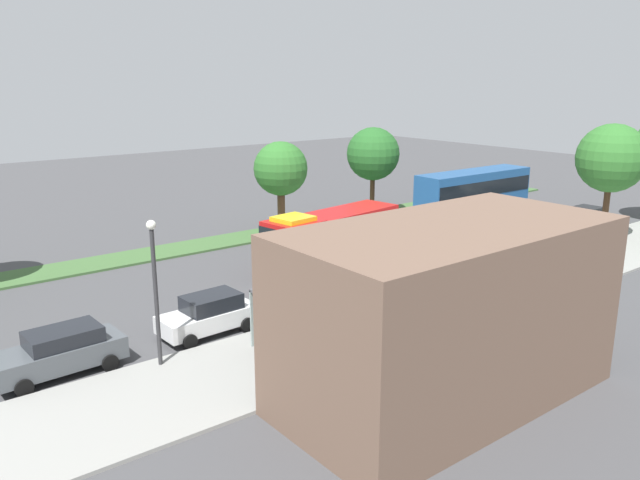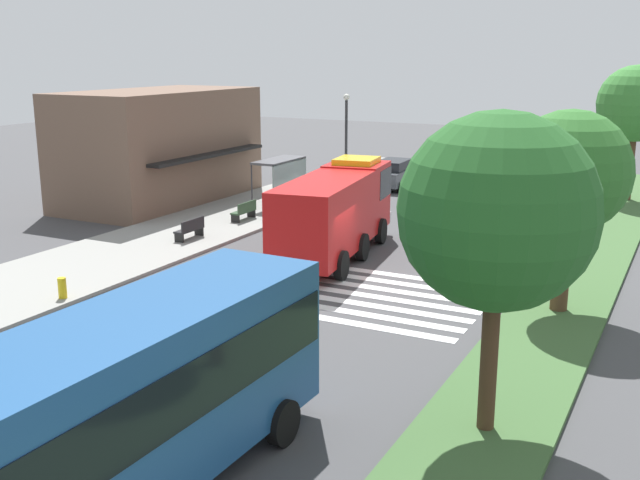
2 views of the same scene
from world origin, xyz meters
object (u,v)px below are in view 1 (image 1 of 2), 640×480
at_px(bench_near_shelter, 362,307).
at_px(fire_hydrant, 512,256).
at_px(parked_car_west, 583,219).
at_px(transit_bus, 473,190).
at_px(fire_truck, 329,238).
at_px(bench_west_of_shelter, 428,288).
at_px(sidewalk_tree_west, 612,158).
at_px(bus_stop_shelter, 291,299).
at_px(street_lamp, 155,280).
at_px(median_tree_far_west, 373,154).
at_px(parked_car_mid, 209,314).
at_px(parked_car_east, 60,351).
at_px(median_tree_west, 281,169).

relative_size(bench_near_shelter, fire_hydrant, 2.29).
xyz_separation_m(parked_car_west, transit_bus, (2.17, -8.16, 1.25)).
xyz_separation_m(fire_truck, bench_west_of_shelter, (-0.97, 6.67, -1.39)).
xyz_separation_m(sidewalk_tree_west, fire_hydrant, (9.43, -0.50, -5.09)).
xyz_separation_m(bus_stop_shelter, bench_west_of_shelter, (-8.37, -0.03, -1.30)).
height_order(parked_car_west, bus_stop_shelter, bus_stop_shelter).
height_order(street_lamp, median_tree_far_west, median_tree_far_west).
height_order(bus_stop_shelter, sidewalk_tree_west, sidewalk_tree_west).
xyz_separation_m(fire_truck, parked_car_mid, (9.68, 3.80, -1.10)).
bearing_deg(bench_near_shelter, parked_car_east, -12.93).
xyz_separation_m(bench_west_of_shelter, street_lamp, (13.72, -1.06, 2.92)).
height_order(parked_car_east, bus_stop_shelter, bus_stop_shelter).
bearing_deg(bench_near_shelter, transit_bus, -152.91).
distance_m(bench_west_of_shelter, median_tree_far_west, 19.95).
distance_m(bench_near_shelter, sidewalk_tree_west, 22.97).
bearing_deg(median_tree_west, bench_west_of_shelter, 82.02).
distance_m(bus_stop_shelter, street_lamp, 5.69).
bearing_deg(fire_truck, bus_stop_shelter, 33.94).
xyz_separation_m(parked_car_east, fire_hydrant, (-25.46, 1.70, -0.41)).
bearing_deg(fire_hydrant, parked_car_east, -3.82).
bearing_deg(bench_near_shelter, parked_car_mid, -24.54).
bearing_deg(bench_west_of_shelter, parked_car_west, -171.58).
bearing_deg(parked_car_east, fire_truck, -168.92).
distance_m(fire_truck, bench_west_of_shelter, 6.88).
height_order(parked_car_east, median_tree_far_west, median_tree_far_west).
bearing_deg(fire_truck, fire_hydrant, 141.95).
relative_size(transit_bus, bus_stop_shelter, 3.09).
xyz_separation_m(street_lamp, sidewalk_tree_west, (-31.76, 0.40, 2.07)).
relative_size(bus_stop_shelter, bench_west_of_shelter, 2.19).
bearing_deg(bench_near_shelter, sidewalk_tree_west, -178.31).
height_order(parked_car_east, fire_hydrant, parked_car_east).
height_order(parked_car_west, street_lamp, street_lamp).
relative_size(parked_car_west, sidewalk_tree_west, 0.55).
bearing_deg(parked_car_west, bench_near_shelter, 6.96).
xyz_separation_m(sidewalk_tree_west, median_tree_west, (15.79, -15.41, -1.06)).
bearing_deg(bus_stop_shelter, fire_hydrant, -175.99).
bearing_deg(bus_stop_shelter, bench_west_of_shelter, -179.79).
relative_size(bench_west_of_shelter, sidewalk_tree_west, 0.21).
xyz_separation_m(parked_car_mid, street_lamp, (3.07, 1.80, 2.63)).
bearing_deg(bench_west_of_shelter, street_lamp, -4.42).
bearing_deg(fire_truck, parked_car_mid, 13.28).
relative_size(bench_west_of_shelter, fire_hydrant, 2.29).
height_order(parked_car_mid, street_lamp, street_lamp).
bearing_deg(sidewalk_tree_west, parked_car_mid, -4.39).
distance_m(parked_car_mid, median_tree_far_west, 25.67).
bearing_deg(transit_bus, bus_stop_shelter, -155.34).
relative_size(bench_near_shelter, median_tree_far_west, 0.23).
height_order(sidewalk_tree_west, median_tree_west, sidewalk_tree_west).
bearing_deg(median_tree_far_west, fire_truck, 38.16).
height_order(fire_truck, bench_west_of_shelter, fire_truck).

